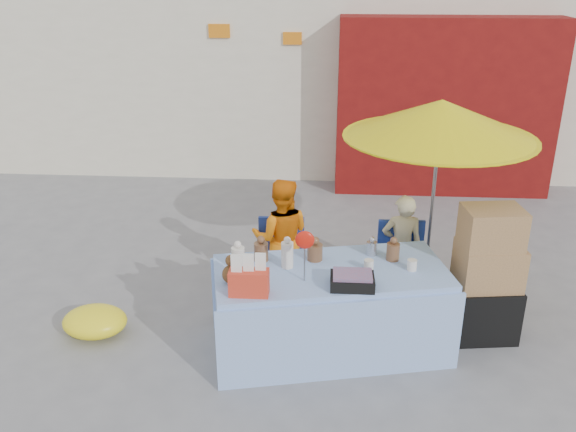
# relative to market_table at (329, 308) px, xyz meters

# --- Properties ---
(ground) EXTENTS (80.00, 80.00, 0.00)m
(ground) POSITION_rel_market_table_xyz_m (-0.52, 0.14, -0.41)
(ground) COLOR slate
(ground) RESTS_ON ground
(market_table) EXTENTS (2.26, 1.40, 1.27)m
(market_table) POSITION_rel_market_table_xyz_m (0.00, 0.00, 0.00)
(market_table) COLOR #96B1F0
(market_table) RESTS_ON ground
(chair_left) EXTENTS (0.49, 0.48, 0.85)m
(chair_left) POSITION_rel_market_table_xyz_m (-0.51, 0.85, -0.16)
(chair_left) COLOR navy
(chair_left) RESTS_ON ground
(chair_right) EXTENTS (0.49, 0.48, 0.85)m
(chair_right) POSITION_rel_market_table_xyz_m (0.74, 0.85, -0.16)
(chair_right) COLOR navy
(chair_right) RESTS_ON ground
(vendor_orange) EXTENTS (0.64, 0.50, 1.29)m
(vendor_orange) POSITION_rel_market_table_xyz_m (-0.51, 0.99, 0.23)
(vendor_orange) COLOR orange
(vendor_orange) RESTS_ON ground
(vendor_beige) EXTENTS (0.43, 0.29, 1.15)m
(vendor_beige) POSITION_rel_market_table_xyz_m (0.74, 0.99, 0.16)
(vendor_beige) COLOR #CABE8F
(vendor_beige) RESTS_ON ground
(umbrella) EXTENTS (1.90, 1.90, 2.09)m
(umbrella) POSITION_rel_market_table_xyz_m (1.04, 1.14, 1.48)
(umbrella) COLOR gray
(umbrella) RESTS_ON ground
(box_stack) EXTENTS (0.65, 0.55, 1.31)m
(box_stack) POSITION_rel_market_table_xyz_m (1.45, 0.31, 0.19)
(box_stack) COLOR black
(box_stack) RESTS_ON ground
(tarp_bundle) EXTENTS (0.63, 0.51, 0.28)m
(tarp_bundle) POSITION_rel_market_table_xyz_m (-2.23, 0.06, -0.28)
(tarp_bundle) COLOR yellow
(tarp_bundle) RESTS_ON ground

